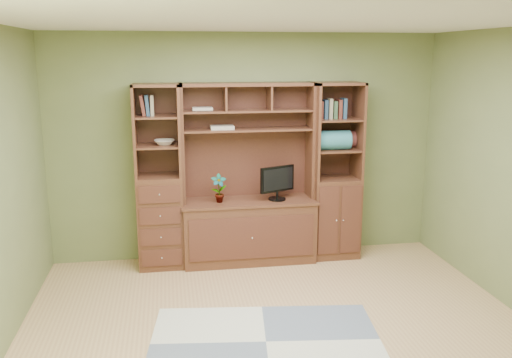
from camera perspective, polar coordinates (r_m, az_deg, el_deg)
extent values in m
cube|color=tan|center=(4.86, 2.60, -15.95)|extent=(4.60, 4.10, 0.04)
cube|color=white|center=(4.27, 2.96, 16.30)|extent=(4.60, 4.10, 0.04)
cube|color=olive|center=(6.32, -1.04, 3.38)|extent=(4.50, 0.04, 2.60)
cube|color=olive|center=(2.57, 12.35, -11.47)|extent=(4.50, 0.04, 2.60)
cube|color=#512C1C|center=(6.11, -0.77, 0.42)|extent=(1.54, 0.53, 2.05)
cube|color=#512C1C|center=(6.08, -10.18, 0.16)|extent=(0.50, 0.45, 2.05)
cube|color=#512C1C|center=(6.38, 8.32, 0.82)|extent=(0.55, 0.45, 2.05)
cube|color=#9FA3A4|center=(4.72, 1.06, -16.80)|extent=(2.07, 1.51, 0.01)
cube|color=black|center=(6.14, 2.25, 0.23)|extent=(0.48, 0.35, 0.54)
imported|color=#B95B3E|center=(6.07, -3.93, -0.99)|extent=(0.17, 0.12, 0.32)
cube|color=#AEA594|center=(6.07, -3.60, 5.45)|extent=(0.26, 0.19, 0.04)
imported|color=beige|center=(6.01, -9.62, 3.84)|extent=(0.22, 0.22, 0.05)
cube|color=teal|center=(6.25, 8.15, 4.07)|extent=(0.38, 0.22, 0.22)
cube|color=brown|center=(6.41, 8.91, 4.14)|extent=(0.34, 0.19, 0.19)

